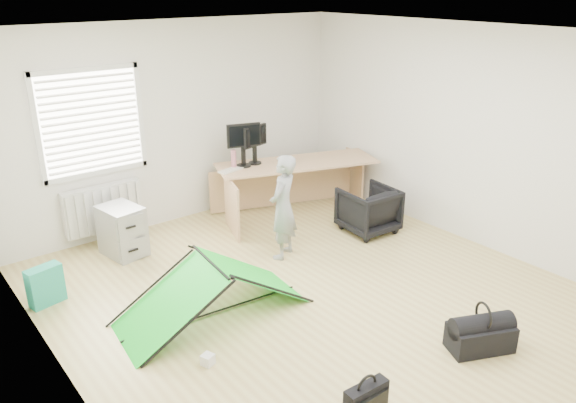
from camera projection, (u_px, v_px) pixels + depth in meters
ground at (311, 294)px, 6.03m from camera, size 5.50×5.50×0.00m
back_wall at (180, 124)px, 7.54m from camera, size 5.00×0.02×2.70m
window at (91, 123)px, 6.75m from camera, size 1.20×0.06×1.20m
radiator at (103, 208)px, 7.12m from camera, size 1.00×0.12×0.60m
desk at (297, 188)px, 8.02m from camera, size 2.36×1.40×0.77m
filing_cabinet at (122, 231)px, 6.81m from camera, size 0.48×0.59×0.62m
monitor_left at (243, 151)px, 7.62m from camera, size 0.47×0.24×0.44m
monitor_right at (255, 150)px, 7.74m from camera, size 0.43×0.17×0.40m
keyboard at (232, 170)px, 7.54m from camera, size 0.43×0.23×0.02m
thermos at (234, 159)px, 7.58m from camera, size 0.08×0.08×0.25m
office_chair at (368, 210)px, 7.45m from camera, size 0.71×0.73×0.61m
person at (283, 207)px, 6.65m from camera, size 0.56×0.50×1.28m
kite at (212, 288)px, 5.57m from camera, size 1.98×1.03×0.59m
storage_crate at (381, 213)px, 7.80m from camera, size 0.47×0.33×0.26m
tote_bag at (45, 286)px, 5.79m from camera, size 0.38×0.22×0.42m
laptop_bag at (366, 400)px, 4.31m from camera, size 0.38×0.13×0.28m
white_box at (208, 360)px, 4.91m from camera, size 0.13×0.13×0.10m
duffel_bag at (480, 337)px, 5.09m from camera, size 0.65×0.51×0.25m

